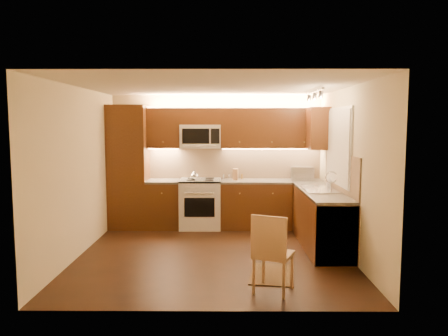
{
  "coord_description": "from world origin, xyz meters",
  "views": [
    {
      "loc": [
        0.2,
        -6.36,
        1.96
      ],
      "look_at": [
        0.15,
        0.55,
        1.25
      ],
      "focal_mm": 34.71,
      "sensor_mm": 36.0,
      "label": 1
    }
  ],
  "objects_px": {
    "microwave": "(201,136)",
    "toaster_oven": "(302,173)",
    "stove": "(201,204)",
    "knife_block": "(235,174)",
    "sink": "(320,185)",
    "soap_bottle": "(329,182)",
    "dining_chair": "(273,252)",
    "kettle": "(195,175)"
  },
  "relations": [
    {
      "from": "kettle",
      "to": "knife_block",
      "type": "relative_size",
      "value": 0.89
    },
    {
      "from": "knife_block",
      "to": "dining_chair",
      "type": "xyz_separation_m",
      "value": [
        0.38,
        -3.23,
        -0.54
      ]
    },
    {
      "from": "microwave",
      "to": "knife_block",
      "type": "height_order",
      "value": "microwave"
    },
    {
      "from": "stove",
      "to": "knife_block",
      "type": "xyz_separation_m",
      "value": [
        0.66,
        0.1,
        0.55
      ]
    },
    {
      "from": "stove",
      "to": "sink",
      "type": "distance_m",
      "value": 2.35
    },
    {
      "from": "microwave",
      "to": "knife_block",
      "type": "bearing_deg",
      "value": -2.77
    },
    {
      "from": "microwave",
      "to": "soap_bottle",
      "type": "relative_size",
      "value": 4.35
    },
    {
      "from": "microwave",
      "to": "toaster_oven",
      "type": "xyz_separation_m",
      "value": [
        1.91,
        -0.04,
        -0.69
      ]
    },
    {
      "from": "kettle",
      "to": "soap_bottle",
      "type": "relative_size",
      "value": 1.07
    },
    {
      "from": "stove",
      "to": "microwave",
      "type": "bearing_deg",
      "value": 90.0
    },
    {
      "from": "microwave",
      "to": "sink",
      "type": "distance_m",
      "value": 2.48
    },
    {
      "from": "knife_block",
      "to": "sink",
      "type": "bearing_deg",
      "value": -37.69
    },
    {
      "from": "kettle",
      "to": "dining_chair",
      "type": "xyz_separation_m",
      "value": [
        1.14,
        -3.01,
        -0.55
      ]
    },
    {
      "from": "soap_bottle",
      "to": "dining_chair",
      "type": "height_order",
      "value": "soap_bottle"
    },
    {
      "from": "stove",
      "to": "soap_bottle",
      "type": "distance_m",
      "value": 2.43
    },
    {
      "from": "toaster_oven",
      "to": "dining_chair",
      "type": "bearing_deg",
      "value": -102.0
    },
    {
      "from": "microwave",
      "to": "soap_bottle",
      "type": "distance_m",
      "value": 2.53
    },
    {
      "from": "sink",
      "to": "toaster_oven",
      "type": "height_order",
      "value": "toaster_oven"
    },
    {
      "from": "microwave",
      "to": "soap_bottle",
      "type": "bearing_deg",
      "value": -23.66
    },
    {
      "from": "stove",
      "to": "soap_bottle",
      "type": "relative_size",
      "value": 5.26
    },
    {
      "from": "soap_bottle",
      "to": "kettle",
      "type": "bearing_deg",
      "value": 163.86
    },
    {
      "from": "kettle",
      "to": "toaster_oven",
      "type": "distance_m",
      "value": 2.03
    },
    {
      "from": "kettle",
      "to": "knife_block",
      "type": "height_order",
      "value": "knife_block"
    },
    {
      "from": "microwave",
      "to": "dining_chair",
      "type": "relative_size",
      "value": 0.81
    },
    {
      "from": "sink",
      "to": "dining_chair",
      "type": "relative_size",
      "value": 0.92
    },
    {
      "from": "soap_bottle",
      "to": "dining_chair",
      "type": "relative_size",
      "value": 0.19
    },
    {
      "from": "sink",
      "to": "microwave",
      "type": "bearing_deg",
      "value": 147.79
    },
    {
      "from": "stove",
      "to": "knife_block",
      "type": "distance_m",
      "value": 0.86
    },
    {
      "from": "sink",
      "to": "toaster_oven",
      "type": "xyz_separation_m",
      "value": [
        -0.09,
        1.22,
        0.05
      ]
    },
    {
      "from": "stove",
      "to": "microwave",
      "type": "relative_size",
      "value": 1.21
    },
    {
      "from": "sink",
      "to": "kettle",
      "type": "relative_size",
      "value": 4.59
    },
    {
      "from": "knife_block",
      "to": "soap_bottle",
      "type": "bearing_deg",
      "value": -26.31
    },
    {
      "from": "kettle",
      "to": "soap_bottle",
      "type": "height_order",
      "value": "kettle"
    },
    {
      "from": "kettle",
      "to": "dining_chair",
      "type": "bearing_deg",
      "value": -84.86
    },
    {
      "from": "stove",
      "to": "sink",
      "type": "xyz_separation_m",
      "value": [
        2.0,
        -1.12,
        0.52
      ]
    },
    {
      "from": "dining_chair",
      "to": "kettle",
      "type": "bearing_deg",
      "value": 133.82
    },
    {
      "from": "knife_block",
      "to": "kettle",
      "type": "bearing_deg",
      "value": -158.89
    },
    {
      "from": "stove",
      "to": "toaster_oven",
      "type": "distance_m",
      "value": 2.0
    },
    {
      "from": "stove",
      "to": "sink",
      "type": "bearing_deg",
      "value": -29.36
    },
    {
      "from": "stove",
      "to": "microwave",
      "type": "xyz_separation_m",
      "value": [
        0.0,
        0.14,
        1.26
      ]
    },
    {
      "from": "soap_bottle",
      "to": "microwave",
      "type": "bearing_deg",
      "value": 157.4
    },
    {
      "from": "knife_block",
      "to": "dining_chair",
      "type": "distance_m",
      "value": 3.3
    }
  ]
}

